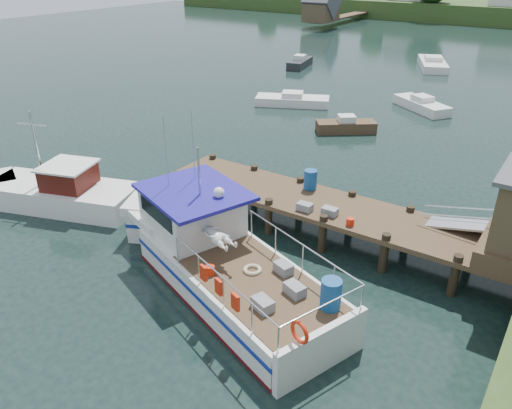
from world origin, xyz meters
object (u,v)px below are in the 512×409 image
Objects in this scene: moored_e at (300,63)px; moored_b at (422,105)px; lobster_boat at (214,252)px; moored_d at (433,63)px; moored_a at (292,100)px; moored_rowboat at (346,126)px; dock at (458,219)px; work_boat at (54,191)px.

moored_b is at bearing -51.21° from moored_e.
moored_e is (-15.83, 34.02, -0.58)m from lobster_boat.
moored_d is (-4.45, 41.26, -0.59)m from lobster_boat.
lobster_boat is 1.97× the size of moored_a.
moored_rowboat reaches higher than moored_a.
moored_a is (-6.16, 3.57, -0.03)m from moored_rowboat.
moored_d is at bearing 85.87° from moored_rowboat.
moored_a is (-16.17, 16.25, -1.86)m from dock.
moored_e is (-6.11, 33.64, -0.26)m from work_boat.
moored_b is at bearing 111.37° from lobster_boat.
lobster_boat is at bearing -76.72° from moored_d.
moored_rowboat is at bearing -79.53° from moored_d.
moored_rowboat is 20.71m from moored_e.
lobster_boat is 3.01× the size of moored_rowboat.
lobster_boat reaches higher than moored_d.
lobster_boat is at bearing -71.72° from moored_a.
work_boat reaches higher than moored_d.
dock reaches higher than moored_b.
moored_e is (-22.76, 29.00, -1.79)m from dock.
work_boat reaches higher than moored_rowboat.
moored_d is at bearing 63.79° from work_boat.
moored_rowboat is 0.77× the size of moored_b.
dock is 1.44× the size of lobster_boat.
moored_rowboat is at bearing -107.89° from moored_b.
moored_d is at bearing 71.37° from moored_a.
dock is 21.96m from moored_b.
moored_b is at bearing 21.26° from moored_a.
moored_e reaches higher than moored_a.
moored_rowboat is at bearing 119.90° from lobster_boat.
moored_b is (-0.59, 25.57, -0.63)m from lobster_boat.
moored_b is at bearing 65.02° from moored_rowboat.
dock is 8.65m from lobster_boat.
lobster_boat is at bearing -144.08° from dock.
moored_rowboat is at bearing 128.28° from dock.
moored_a is at bearing -84.85° from moored_e.
moored_a is 9.65m from moored_b.
work_boat is 1.82× the size of moored_e.
moored_d reaches higher than moored_a.
moored_rowboat is at bearing 50.16° from work_boat.
moored_d is (-3.86, 15.69, 0.03)m from moored_b.
lobster_boat is 25.59m from moored_b.
lobster_boat is 1.59× the size of moored_d.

